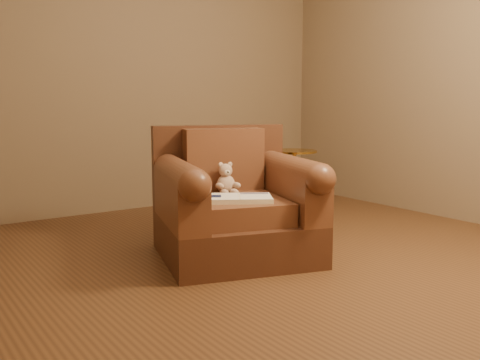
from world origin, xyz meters
TOP-DOWN VIEW (x-y plane):
  - floor at (0.00, 0.00)m, footprint 4.00×4.00m
  - armchair at (-0.23, 0.13)m, footprint 1.19×1.15m
  - teddy_bear at (-0.23, 0.22)m, footprint 0.16×0.18m
  - guidebook at (-0.31, -0.05)m, footprint 0.48×0.42m
  - side_table at (1.02, 0.98)m, footprint 0.42×0.42m

SIDE VIEW (x-z plane):
  - floor at x=0.00m, z-range 0.00..0.00m
  - side_table at x=1.02m, z-range 0.02..0.61m
  - armchair at x=-0.23m, z-range -0.10..0.77m
  - guidebook at x=-0.31m, z-range 0.41..0.45m
  - teddy_bear at x=-0.23m, z-range 0.39..0.61m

